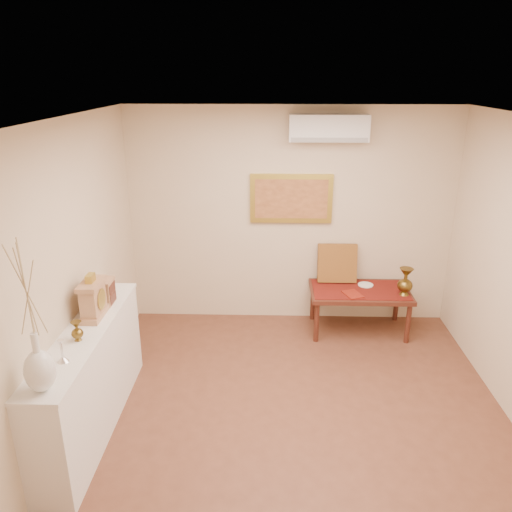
{
  "coord_description": "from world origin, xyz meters",
  "views": [
    {
      "loc": [
        -0.25,
        -3.71,
        3.04
      ],
      "look_at": [
        -0.4,
        1.15,
        1.25
      ],
      "focal_mm": 35.0,
      "sensor_mm": 36.0,
      "label": 1
    }
  ],
  "objects_px": {
    "display_ledge": "(91,379)",
    "low_table": "(359,295)",
    "white_vase": "(31,318)",
    "mantel_clock": "(93,299)",
    "brass_urn_tall": "(406,279)",
    "wooden_chest": "(105,292)"
  },
  "relations": [
    {
      "from": "wooden_chest",
      "to": "low_table",
      "type": "distance_m",
      "value": 3.04
    },
    {
      "from": "mantel_clock",
      "to": "display_ledge",
      "type": "bearing_deg",
      "value": -92.14
    },
    {
      "from": "display_ledge",
      "to": "wooden_chest",
      "type": "relative_size",
      "value": 8.28
    },
    {
      "from": "display_ledge",
      "to": "low_table",
      "type": "xyz_separation_m",
      "value": [
        2.67,
        1.88,
        -0.01
      ]
    },
    {
      "from": "brass_urn_tall",
      "to": "wooden_chest",
      "type": "xyz_separation_m",
      "value": [
        -3.15,
        -1.22,
        0.34
      ]
    },
    {
      "from": "brass_urn_tall",
      "to": "mantel_clock",
      "type": "relative_size",
      "value": 0.99
    },
    {
      "from": "white_vase",
      "to": "display_ledge",
      "type": "bearing_deg",
      "value": 91.1
    },
    {
      "from": "display_ledge",
      "to": "mantel_clock",
      "type": "xyz_separation_m",
      "value": [
        0.01,
        0.25,
        0.66
      ]
    },
    {
      "from": "brass_urn_tall",
      "to": "mantel_clock",
      "type": "distance_m",
      "value": 3.52
    },
    {
      "from": "white_vase",
      "to": "mantel_clock",
      "type": "relative_size",
      "value": 2.71
    },
    {
      "from": "brass_urn_tall",
      "to": "wooden_chest",
      "type": "height_order",
      "value": "wooden_chest"
    },
    {
      "from": "brass_urn_tall",
      "to": "wooden_chest",
      "type": "distance_m",
      "value": 3.4
    },
    {
      "from": "brass_urn_tall",
      "to": "mantel_clock",
      "type": "xyz_separation_m",
      "value": [
        -3.16,
        -1.49,
        0.39
      ]
    },
    {
      "from": "mantel_clock",
      "to": "low_table",
      "type": "relative_size",
      "value": 0.34
    },
    {
      "from": "mantel_clock",
      "to": "wooden_chest",
      "type": "distance_m",
      "value": 0.28
    },
    {
      "from": "display_ledge",
      "to": "mantel_clock",
      "type": "bearing_deg",
      "value": 87.86
    },
    {
      "from": "brass_urn_tall",
      "to": "wooden_chest",
      "type": "relative_size",
      "value": 1.67
    },
    {
      "from": "brass_urn_tall",
      "to": "low_table",
      "type": "xyz_separation_m",
      "value": [
        -0.5,
        0.14,
        -0.28
      ]
    },
    {
      "from": "low_table",
      "to": "display_ledge",
      "type": "bearing_deg",
      "value": -144.9
    },
    {
      "from": "wooden_chest",
      "to": "low_table",
      "type": "relative_size",
      "value": 0.2
    },
    {
      "from": "white_vase",
      "to": "display_ledge",
      "type": "xyz_separation_m",
      "value": [
        -0.02,
        0.85,
        -1.05
      ]
    },
    {
      "from": "display_ledge",
      "to": "low_table",
      "type": "bearing_deg",
      "value": 35.1
    }
  ]
}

